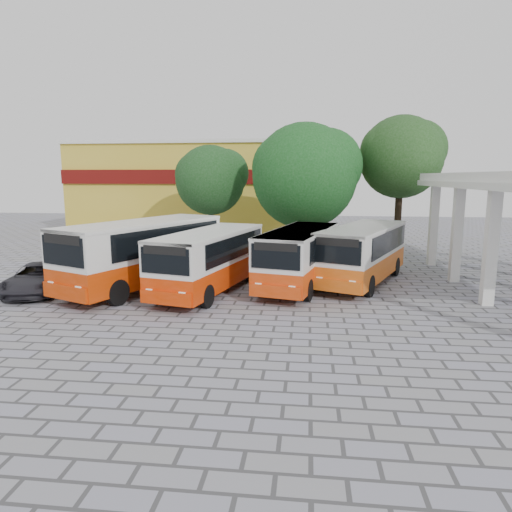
# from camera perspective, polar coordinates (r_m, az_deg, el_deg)

# --- Properties ---
(ground) EXTENTS (90.00, 90.00, 0.00)m
(ground) POSITION_cam_1_polar(r_m,az_deg,el_deg) (18.09, 4.75, -6.89)
(ground) COLOR gray
(ground) RESTS_ON ground
(shophouse_block) EXTENTS (20.40, 10.40, 8.30)m
(shophouse_block) POSITION_cam_1_polar(r_m,az_deg,el_deg) (44.81, -8.41, 8.44)
(shophouse_block) COLOR gold
(shophouse_block) RESTS_ON ground
(bus_far_left) EXTENTS (5.94, 9.41, 3.16)m
(bus_far_left) POSITION_cam_1_polar(r_m,az_deg,el_deg) (22.04, -13.85, 0.77)
(bus_far_left) COLOR #B92D00
(bus_far_left) RESTS_ON ground
(bus_centre_left) EXTENTS (4.09, 8.12, 2.78)m
(bus_centre_left) POSITION_cam_1_polar(r_m,az_deg,el_deg) (20.85, -5.78, -0.12)
(bus_centre_left) COLOR #C52A00
(bus_centre_left) RESTS_ON ground
(bus_centre_right) EXTENTS (4.03, 8.03, 2.75)m
(bus_centre_right) POSITION_cam_1_polar(r_m,az_deg,el_deg) (21.81, 5.47, 0.29)
(bus_centre_right) COLOR #C63507
(bus_centre_right) RESTS_ON ground
(bus_far_right) EXTENTS (5.21, 8.39, 2.82)m
(bus_far_right) POSITION_cam_1_polar(r_m,az_deg,el_deg) (23.05, 13.26, 0.69)
(bus_far_right) COLOR #CB520D
(bus_far_right) RESTS_ON ground
(tree_left) EXTENTS (5.22, 4.98, 7.45)m
(tree_left) POSITION_cam_1_polar(r_m,az_deg,el_deg) (33.31, -5.61, 9.69)
(tree_left) COLOR black
(tree_left) RESTS_ON ground
(tree_middle) EXTENTS (7.17, 6.82, 8.67)m
(tree_middle) POSITION_cam_1_polar(r_m,az_deg,el_deg) (30.26, 6.24, 10.34)
(tree_middle) COLOR #2E2415
(tree_middle) RESTS_ON ground
(tree_right) EXTENTS (5.81, 5.53, 9.28)m
(tree_right) POSITION_cam_1_polar(r_m,az_deg,el_deg) (32.88, 17.81, 11.99)
(tree_right) COLOR black
(tree_right) RESTS_ON ground
(parked_car) EXTENTS (3.31, 5.13, 1.31)m
(parked_car) POSITION_cam_1_polar(r_m,az_deg,el_deg) (23.01, -25.60, -2.52)
(parked_car) COLOR #222128
(parked_car) RESTS_ON ground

